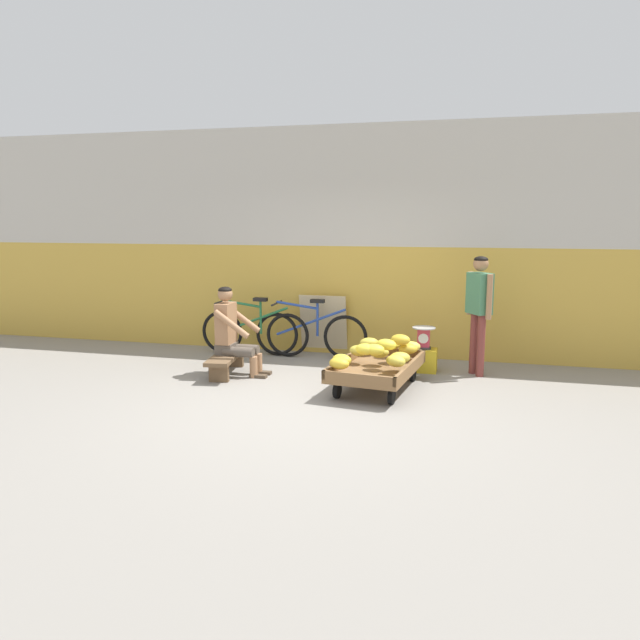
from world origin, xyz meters
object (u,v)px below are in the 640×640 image
object	(u,v)px
weighing_scale	(424,338)
sign_board	(323,325)
vendor_seated	(233,331)
plastic_crate	(423,360)
customer_adult	(479,302)
bicycle_far_left	(310,333)
bicycle_near_left	(254,331)
banana_cart	(377,369)
low_bench	(227,359)

from	to	relation	value
weighing_scale	sign_board	distance (m)	1.67
vendor_seated	sign_board	size ratio (longest dim) A/B	1.28
vendor_seated	plastic_crate	distance (m)	2.53
customer_adult	vendor_seated	bearing A→B (deg)	-166.38
vendor_seated	bicycle_far_left	world-z (taller)	vendor_seated
weighing_scale	sign_board	bearing A→B (deg)	155.73
vendor_seated	bicycle_near_left	world-z (taller)	vendor_seated
banana_cart	bicycle_near_left	bearing A→B (deg)	146.29
low_bench	bicycle_far_left	bearing A→B (deg)	55.14
banana_cart	bicycle_far_left	world-z (taller)	bicycle_far_left
plastic_crate	bicycle_near_left	size ratio (longest dim) A/B	0.22
vendor_seated	weighing_scale	distance (m)	2.49
low_bench	plastic_crate	size ratio (longest dim) A/B	3.14
vendor_seated	plastic_crate	bearing A→B (deg)	17.75
banana_cart	bicycle_near_left	distance (m)	2.45
customer_adult	sign_board	bearing A→B (deg)	162.28
vendor_seated	bicycle_far_left	size ratio (longest dim) A/B	0.69
weighing_scale	sign_board	world-z (taller)	sign_board
weighing_scale	customer_adult	size ratio (longest dim) A/B	0.20
bicycle_far_left	customer_adult	distance (m)	2.44
low_bench	bicycle_near_left	size ratio (longest dim) A/B	0.68
plastic_crate	bicycle_near_left	bearing A→B (deg)	171.60
bicycle_near_left	low_bench	bearing A→B (deg)	-88.04
vendor_seated	customer_adult	world-z (taller)	customer_adult
banana_cart	vendor_seated	world-z (taller)	vendor_seated
bicycle_far_left	sign_board	size ratio (longest dim) A/B	1.87
sign_board	plastic_crate	bearing A→B (deg)	-24.23
plastic_crate	customer_adult	distance (m)	1.05
bicycle_far_left	plastic_crate	bearing A→B (deg)	-13.83
low_bench	weighing_scale	xyz separation A→B (m)	(2.46, 0.76, 0.25)
low_bench	sign_board	bearing A→B (deg)	57.08
vendor_seated	banana_cart	bearing A→B (deg)	-6.91
low_bench	customer_adult	bearing A→B (deg)	13.25
weighing_scale	low_bench	bearing A→B (deg)	-162.87
banana_cart	customer_adult	distance (m)	1.66
customer_adult	bicycle_far_left	bearing A→B (deg)	169.67
sign_board	bicycle_near_left	bearing A→B (deg)	-161.97
vendor_seated	bicycle_far_left	bearing A→B (deg)	58.15
plastic_crate	weighing_scale	size ratio (longest dim) A/B	1.20
plastic_crate	low_bench	bearing A→B (deg)	-162.84
banana_cart	plastic_crate	size ratio (longest dim) A/B	4.28
bicycle_far_left	sign_board	world-z (taller)	sign_board
banana_cart	bicycle_far_left	size ratio (longest dim) A/B	0.93
customer_adult	bicycle_near_left	bearing A→B (deg)	173.05
plastic_crate	weighing_scale	bearing A→B (deg)	-90.00
bicycle_near_left	bicycle_far_left	xyz separation A→B (m)	(0.85, 0.04, 0.00)
vendor_seated	bicycle_near_left	distance (m)	1.16
weighing_scale	sign_board	size ratio (longest dim) A/B	0.34
bicycle_near_left	customer_adult	xyz separation A→B (m)	(3.18, -0.39, 0.60)
low_bench	customer_adult	world-z (taller)	customer_adult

